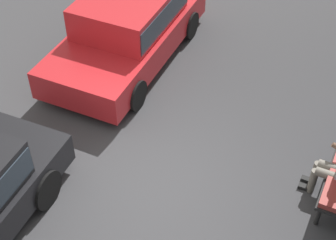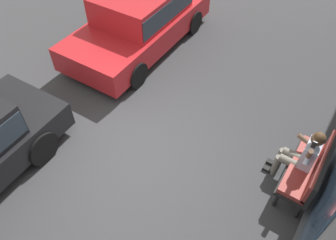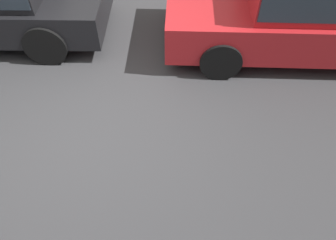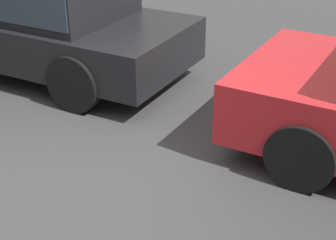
# 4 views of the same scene
# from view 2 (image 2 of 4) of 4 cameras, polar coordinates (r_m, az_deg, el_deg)

# --- Properties ---
(ground_plane) EXTENTS (60.00, 60.00, 0.00)m
(ground_plane) POSITION_cam_2_polar(r_m,az_deg,el_deg) (6.46, -5.69, -6.77)
(ground_plane) COLOR #38383A
(bench) EXTENTS (1.43, 0.55, 1.00)m
(bench) POSITION_cam_2_polar(r_m,az_deg,el_deg) (6.12, 23.69, -7.73)
(bench) COLOR black
(bench) RESTS_ON ground_plane
(person_on_phone) EXTENTS (0.73, 0.74, 1.34)m
(person_on_phone) POSITION_cam_2_polar(r_m,az_deg,el_deg) (6.06, 22.33, -5.67)
(person_on_phone) COLOR #6B665B
(person_on_phone) RESTS_ON ground_plane
(parked_car_near) EXTENTS (4.41, 2.05, 1.52)m
(parked_car_near) POSITION_cam_2_polar(r_m,az_deg,el_deg) (8.81, -4.86, 17.44)
(parked_car_near) COLOR red
(parked_car_near) RESTS_ON ground_plane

